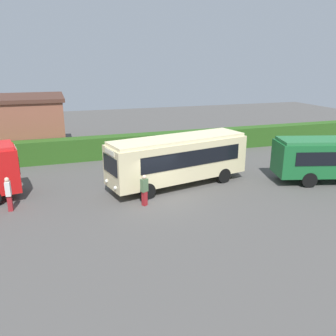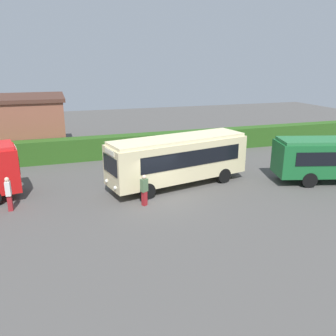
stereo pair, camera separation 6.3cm
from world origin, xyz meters
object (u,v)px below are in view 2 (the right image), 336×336
at_px(bus_cream, 178,158).
at_px(person_far, 152,159).
at_px(person_right, 144,189).
at_px(person_center, 9,193).

distance_m(bus_cream, person_far, 3.47).
height_order(bus_cream, person_right, bus_cream).
bearing_deg(person_center, bus_cream, 7.87).
bearing_deg(person_right, person_far, -48.61).
bearing_deg(person_far, bus_cream, 106.20).
relative_size(person_center, person_far, 1.00).
bearing_deg(person_right, person_center, 48.97).
height_order(person_center, person_right, person_center).
xyz_separation_m(person_center, person_right, (7.16, -1.55, -0.07)).
relative_size(bus_cream, person_right, 5.34).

